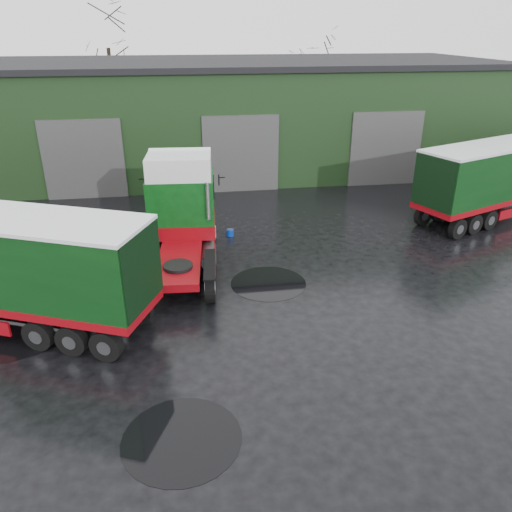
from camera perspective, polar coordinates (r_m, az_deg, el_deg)
The scene contains 10 objects.
ground at distance 14.50m, azimuth -2.52°, elevation -9.33°, with size 100.00×100.00×0.00m, color black.
warehouse at distance 32.49m, azimuth -3.16°, elevation 15.95°, with size 32.40×12.40×6.30m.
hero_tractor at distance 17.55m, azimuth -8.80°, elevation 4.02°, with size 2.71×6.40×3.98m, color #0B4213, non-canonical shape.
lorry_right at distance 26.04m, azimuth 26.89°, elevation 7.93°, with size 2.30×13.28×3.49m, color silver, non-canonical shape.
wash_bucket at distance 21.26m, azimuth -2.98°, elevation 2.69°, with size 0.31×0.31×0.29m, color #0730AA.
tree_back_a at distance 42.35m, azimuth -16.21°, elevation 19.30°, with size 4.40×4.40×9.50m, color black, non-canonical shape.
tree_back_b at distance 43.64m, azimuth 6.47°, elevation 18.88°, with size 4.40×4.40×7.50m, color black, non-canonical shape.
puddle_0 at distance 11.60m, azimuth -8.47°, elevation -19.97°, with size 2.63×2.63×0.01m, color black.
puddle_1 at distance 17.36m, azimuth 1.43°, elevation -3.12°, with size 2.63×2.63×0.01m, color black.
puddle_2 at distance 17.18m, azimuth -26.05°, elevation -6.22°, with size 5.03×5.03×0.01m, color black.
Camera 1 is at (-1.22, -11.95, 8.12)m, focal length 35.00 mm.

